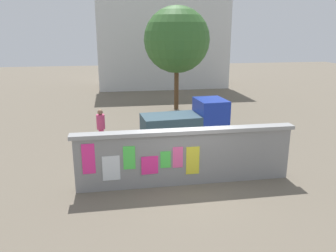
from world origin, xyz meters
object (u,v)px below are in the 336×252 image
object	(u,v)px
bicycle_far	(170,161)
tree_roadside	(177,40)
auto_rickshaw_truck	(189,122)
motorcycle	(122,149)
person_walking	(101,125)

from	to	relation	value
bicycle_far	tree_roadside	distance (m)	10.27
auto_rickshaw_truck	motorcycle	bearing A→B (deg)	-149.12
bicycle_far	tree_roadside	world-z (taller)	tree_roadside
auto_rickshaw_truck	tree_roadside	bearing A→B (deg)	83.77
tree_roadside	bicycle_far	bearing A→B (deg)	-102.34
motorcycle	bicycle_far	distance (m)	2.01
auto_rickshaw_truck	motorcycle	distance (m)	3.47
motorcycle	person_walking	size ratio (longest dim) A/B	1.17
auto_rickshaw_truck	tree_roadside	xyz separation A→B (m)	(0.69, 6.36, 3.25)
motorcycle	tree_roadside	world-z (taller)	tree_roadside
bicycle_far	auto_rickshaw_truck	bearing A→B (deg)	65.60
motorcycle	tree_roadside	xyz separation A→B (m)	(3.65, 8.12, 3.68)
auto_rickshaw_truck	bicycle_far	xyz separation A→B (m)	(-1.35, -2.97, -0.54)
motorcycle	tree_roadside	size ratio (longest dim) A/B	0.31
motorcycle	bicycle_far	world-z (taller)	bicycle_far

